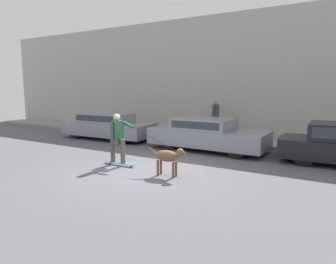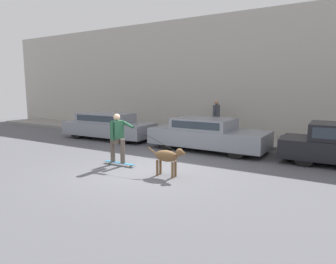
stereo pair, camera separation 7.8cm
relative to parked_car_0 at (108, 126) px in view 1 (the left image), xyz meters
name	(u,v)px [view 1 (the left image)]	position (x,y,z in m)	size (l,w,h in m)	color
ground_plane	(145,170)	(4.66, -3.58, -0.62)	(36.00, 36.00, 0.00)	#545459
back_wall	(228,76)	(4.66, 3.57, 2.35)	(32.00, 0.30, 5.93)	#ADA89E
sidewalk_curb	(217,139)	(4.66, 2.26, -0.54)	(30.00, 2.29, 0.16)	gray
parked_car_0	(108,126)	(0.00, 0.00, 0.00)	(4.50, 1.83, 1.23)	black
parked_car_1	(207,134)	(5.11, 0.00, 0.00)	(4.56, 1.93, 1.25)	black
dog	(168,157)	(5.59, -3.79, -0.06)	(1.15, 0.35, 0.82)	brown
skateboarder	(118,136)	(3.63, -3.57, 0.31)	(2.85, 0.60, 1.62)	beige
pedestrian_with_bag	(215,116)	(4.42, 2.60, 0.47)	(0.22, 0.64, 1.67)	brown
fire_hydrant	(281,143)	(7.73, 0.86, -0.24)	(0.18, 0.18, 0.71)	#4C5156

